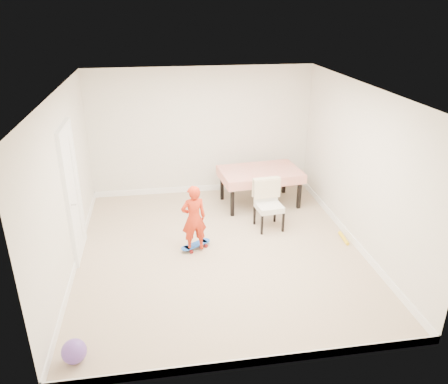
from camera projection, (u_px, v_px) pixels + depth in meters
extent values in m
plane|color=tan|center=(220.00, 251.00, 7.11)|extent=(5.00, 5.00, 0.00)
cube|color=white|center=(219.00, 91.00, 6.08)|extent=(4.50, 5.00, 0.04)
cube|color=silver|center=(202.00, 132.00, 8.84)|extent=(4.50, 0.04, 2.60)
cube|color=silver|center=(256.00, 266.00, 4.34)|extent=(4.50, 0.04, 2.60)
cube|color=silver|center=(66.00, 185.00, 6.27)|extent=(0.04, 5.00, 2.60)
cube|color=silver|center=(359.00, 168.00, 6.91)|extent=(0.04, 5.00, 2.60)
cube|color=white|center=(73.00, 194.00, 6.65)|extent=(0.11, 0.94, 2.11)
cube|color=white|center=(203.00, 188.00, 9.34)|extent=(4.50, 0.02, 0.12)
cube|color=white|center=(253.00, 362.00, 4.83)|extent=(4.50, 0.02, 0.12)
cube|color=white|center=(77.00, 259.00, 6.76)|extent=(0.02, 5.00, 0.12)
cube|color=white|center=(350.00, 237.00, 7.40)|extent=(0.02, 5.00, 0.12)
imported|color=red|center=(194.00, 220.00, 6.89)|extent=(0.44, 0.33, 1.11)
sphere|color=#6B47AA|center=(74.00, 351.00, 4.86)|extent=(0.28, 0.28, 0.28)
cylinder|color=yellow|center=(344.00, 238.00, 7.42)|extent=(0.09, 0.40, 0.06)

